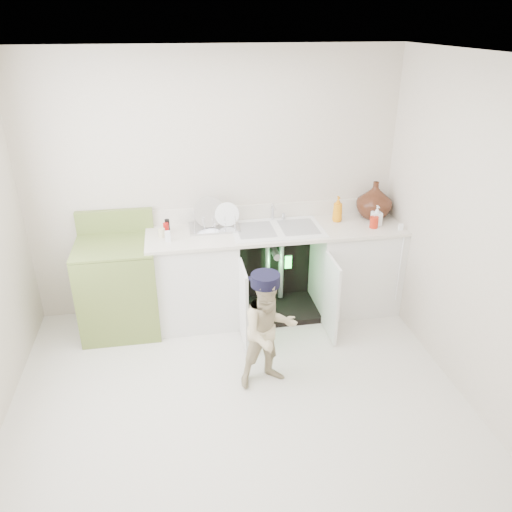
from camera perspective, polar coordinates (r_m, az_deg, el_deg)
The scene contains 5 objects.
ground at distance 4.07m, azimuth -2.00°, elevation -15.83°, with size 3.50×3.50×0.00m, color beige.
room_shell at distance 3.38m, azimuth -2.31°, elevation 0.26°, with size 6.00×5.50×1.26m.
counter_run at distance 4.88m, azimuth 2.80°, elevation -1.36°, with size 2.44×1.02×1.26m.
avocado_stove at distance 4.80m, azimuth -15.36°, elevation -3.25°, with size 0.70×0.65×1.09m.
repair_worker at distance 3.93m, azimuth 1.49°, elevation -8.47°, with size 0.62×0.94×0.98m.
Camera 1 is at (-0.39, -3.03, 2.70)m, focal length 35.00 mm.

